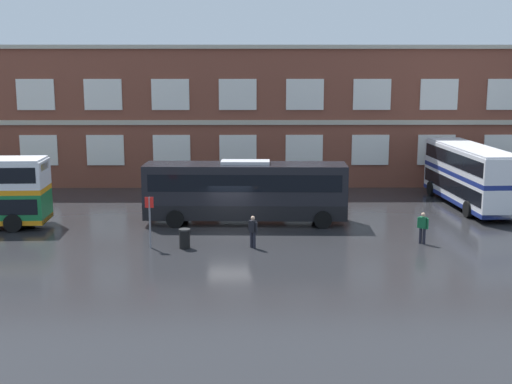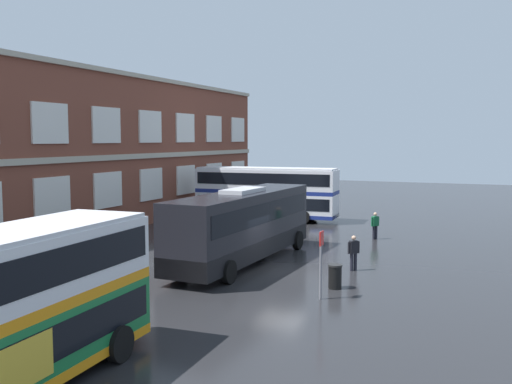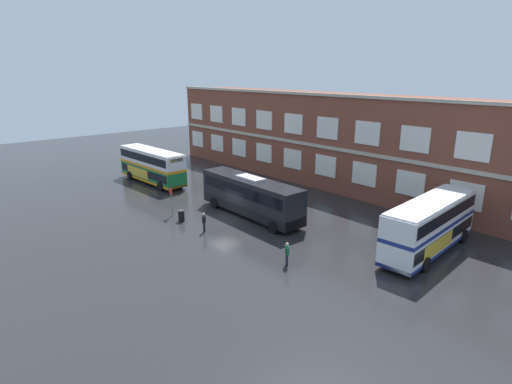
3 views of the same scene
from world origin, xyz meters
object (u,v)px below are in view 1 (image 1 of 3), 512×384
Objects in this scene: touring_coach at (245,192)px; waiting_passenger at (253,230)px; station_litter_bin at (185,238)px; second_passenger at (423,227)px; double_decker_middle at (469,175)px; bus_stand_flag at (150,217)px.

touring_coach reaches higher than waiting_passenger.
second_passenger is at bearing 3.73° from station_litter_bin.
touring_coach is 6.60m from station_litter_bin.
second_passenger is (9.04, 0.77, 0.00)m from waiting_passenger.
bus_stand_flag is (-19.87, -10.31, -0.51)m from double_decker_middle.
double_decker_middle is 22.39m from bus_stand_flag.
double_decker_middle reaches higher than station_litter_bin.
second_passenger is at bearing -27.03° from touring_coach.
waiting_passenger is at bearing -175.14° from second_passenger.
double_decker_middle is 4.12× the size of bus_stand_flag.
station_litter_bin is (-3.12, -5.65, -1.39)m from touring_coach.
waiting_passenger reaches higher than station_litter_bin.
station_litter_bin is at bearing -118.87° from touring_coach.
bus_stand_flag is 2.12m from station_litter_bin.
second_passenger is at bearing -119.80° from double_decker_middle.
waiting_passenger is 0.63× the size of bus_stand_flag.
touring_coach is at bearing -162.38° from double_decker_middle.
double_decker_middle is at bearing 29.93° from station_litter_bin.
station_litter_bin is (1.80, -0.10, -1.12)m from bus_stand_flag.
touring_coach is at bearing 94.41° from waiting_passenger.
touring_coach is 7.10× the size of second_passenger.
waiting_passenger is 9.07m from second_passenger.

